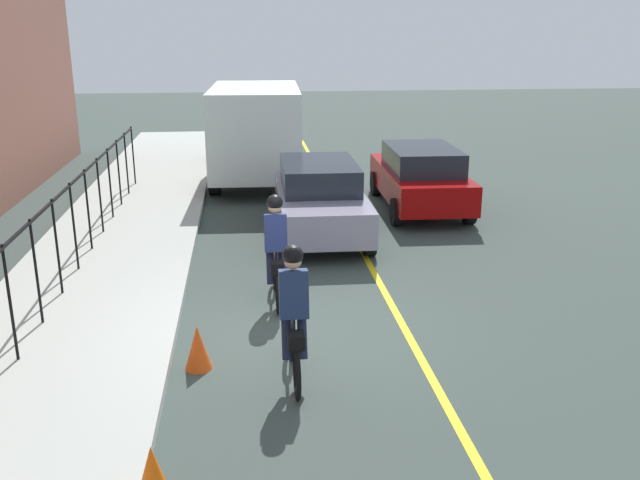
# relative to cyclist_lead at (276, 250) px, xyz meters

# --- Properties ---
(ground_plane) EXTENTS (80.00, 80.00, 0.00)m
(ground_plane) POSITION_rel_cyclist_lead_xyz_m (-1.16, -0.27, -0.91)
(ground_plane) COLOR #394540
(lane_line_centre) EXTENTS (36.00, 0.12, 0.01)m
(lane_line_centre) POSITION_rel_cyclist_lead_xyz_m (-1.16, -1.87, -0.91)
(lane_line_centre) COLOR yellow
(lane_line_centre) RESTS_ON ground
(sidewalk) EXTENTS (40.00, 3.20, 0.15)m
(sidewalk) POSITION_rel_cyclist_lead_xyz_m (-1.16, 3.13, -0.84)
(sidewalk) COLOR #ADB3AA
(sidewalk) RESTS_ON ground
(iron_fence) EXTENTS (17.97, 0.04, 1.60)m
(iron_fence) POSITION_rel_cyclist_lead_xyz_m (-0.16, 3.53, 0.35)
(iron_fence) COLOR black
(iron_fence) RESTS_ON sidewalk
(cyclist_lead) EXTENTS (1.71, 0.36, 1.83)m
(cyclist_lead) POSITION_rel_cyclist_lead_xyz_m (0.00, 0.00, 0.00)
(cyclist_lead) COLOR black
(cyclist_lead) RESTS_ON ground
(cyclist_follow) EXTENTS (1.71, 0.36, 1.83)m
(cyclist_follow) POSITION_rel_cyclist_lead_xyz_m (-2.66, -0.09, 0.00)
(cyclist_follow) COLOR black
(cyclist_follow) RESTS_ON ground
(patrol_sedan) EXTENTS (4.45, 2.02, 1.58)m
(patrol_sedan) POSITION_rel_cyclist_lead_xyz_m (5.72, -3.86, -0.09)
(patrol_sedan) COLOR #970505
(patrol_sedan) RESTS_ON ground
(parked_sedan_rear) EXTENTS (4.43, 1.98, 1.58)m
(parked_sedan_rear) POSITION_rel_cyclist_lead_xyz_m (3.82, -1.14, -0.09)
(parked_sedan_rear) COLOR gray
(parked_sedan_rear) RESTS_ON ground
(box_truck_background) EXTENTS (6.80, 2.76, 2.78)m
(box_truck_background) POSITION_rel_cyclist_lead_xyz_m (9.66, 0.08, 0.64)
(box_truck_background) COLOR silver
(box_truck_background) RESTS_ON ground
(traffic_cone_near) EXTENTS (0.36, 0.36, 0.61)m
(traffic_cone_near) POSITION_rel_cyclist_lead_xyz_m (-4.87, 1.43, -0.61)
(traffic_cone_near) COLOR #F95D0A
(traffic_cone_near) RESTS_ON ground
(traffic_cone_far) EXTENTS (0.36, 0.36, 0.62)m
(traffic_cone_far) POSITION_rel_cyclist_lead_xyz_m (-2.19, 1.15, -0.60)
(traffic_cone_far) COLOR #F85114
(traffic_cone_far) RESTS_ON ground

